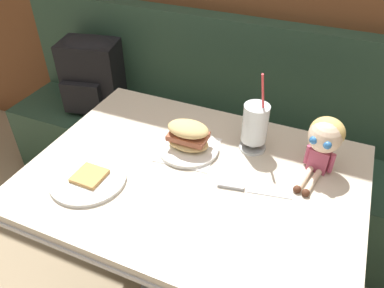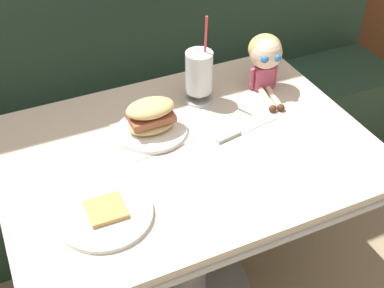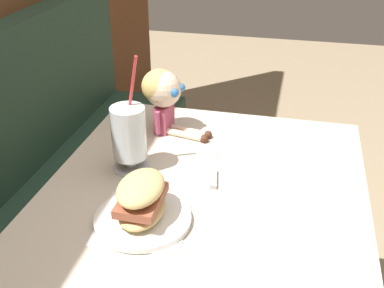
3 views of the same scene
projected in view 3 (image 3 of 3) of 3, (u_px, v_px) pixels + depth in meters
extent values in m
cube|color=beige|center=(196.00, 216.00, 1.11)|extent=(1.10, 0.80, 0.03)
cube|color=#B7BABF|center=(196.00, 223.00, 1.12)|extent=(1.11, 0.81, 0.02)
cylinder|color=silver|center=(131.00, 167.00, 1.26)|extent=(0.10, 0.10, 0.01)
cylinder|color=silver|center=(131.00, 161.00, 1.25)|extent=(0.03, 0.03, 0.03)
cylinder|color=silver|center=(129.00, 133.00, 1.21)|extent=(0.09, 0.09, 0.14)
cylinder|color=brown|center=(129.00, 136.00, 1.22)|extent=(0.08, 0.08, 0.12)
cylinder|color=#DB383D|center=(131.00, 96.00, 1.18)|extent=(0.03, 0.06, 0.22)
cube|color=white|center=(143.00, 221.00, 1.07)|extent=(0.22, 0.22, 0.00)
cylinder|color=white|center=(143.00, 219.00, 1.06)|extent=(0.22, 0.22, 0.01)
ellipsoid|color=tan|center=(142.00, 210.00, 1.05)|extent=(0.15, 0.10, 0.04)
cube|color=#995138|center=(141.00, 200.00, 1.04)|extent=(0.14, 0.09, 0.02)
ellipsoid|color=tan|center=(141.00, 188.00, 1.02)|extent=(0.15, 0.10, 0.04)
cube|color=silver|center=(214.00, 156.00, 1.32)|extent=(0.14, 0.04, 0.00)
cube|color=#B2B5BA|center=(213.00, 179.00, 1.21)|extent=(0.09, 0.03, 0.01)
cube|color=#B74C6B|center=(164.00, 119.00, 1.44)|extent=(0.07, 0.05, 0.08)
sphere|color=beige|center=(163.00, 89.00, 1.39)|extent=(0.11, 0.11, 0.11)
ellipsoid|color=#D8B766|center=(159.00, 86.00, 1.39)|extent=(0.13, 0.12, 0.10)
sphere|color=#2D6BB2|center=(174.00, 93.00, 1.36)|extent=(0.03, 0.03, 0.03)
sphere|color=#2D6BB2|center=(181.00, 88.00, 1.39)|extent=(0.03, 0.03, 0.03)
cylinder|color=beige|center=(186.00, 135.00, 1.42)|extent=(0.04, 0.12, 0.02)
cylinder|color=beige|center=(190.00, 131.00, 1.44)|extent=(0.04, 0.12, 0.02)
sphere|color=#4C2819|center=(204.00, 139.00, 1.39)|extent=(0.03, 0.03, 0.03)
sphere|color=#4C2819|center=(208.00, 135.00, 1.42)|extent=(0.03, 0.03, 0.03)
cylinder|color=#B74C6B|center=(158.00, 123.00, 1.41)|extent=(0.02, 0.02, 0.07)
cylinder|color=#B74C6B|center=(170.00, 112.00, 1.47)|extent=(0.02, 0.02, 0.07)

